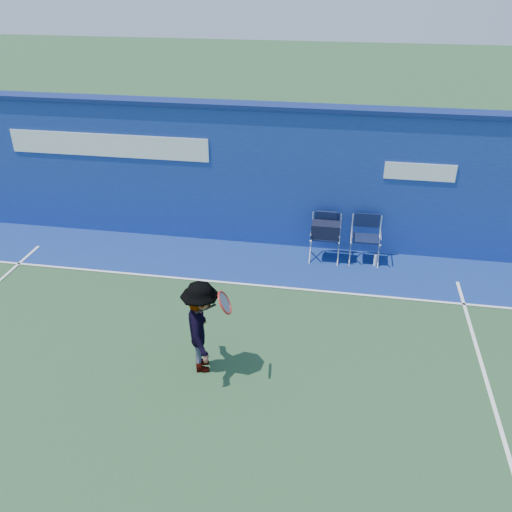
% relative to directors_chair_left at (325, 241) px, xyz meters
% --- Properties ---
extents(ground, '(80.00, 80.00, 0.00)m').
position_rel_directors_chair_left_xyz_m(ground, '(-1.82, -4.53, -0.42)').
color(ground, '#274929').
rests_on(ground, ground).
extents(stadium_wall, '(24.00, 0.50, 3.08)m').
position_rel_directors_chair_left_xyz_m(stadium_wall, '(-1.83, 0.67, 1.13)').
color(stadium_wall, navy).
rests_on(stadium_wall, ground).
extents(out_of_bounds_strip, '(24.00, 1.80, 0.01)m').
position_rel_directors_chair_left_xyz_m(out_of_bounds_strip, '(-1.82, -0.43, -0.42)').
color(out_of_bounds_strip, navy).
rests_on(out_of_bounds_strip, ground).
extents(court_lines, '(24.00, 12.00, 0.01)m').
position_rel_directors_chair_left_xyz_m(court_lines, '(-1.82, -3.93, -0.41)').
color(court_lines, white).
rests_on(court_lines, out_of_bounds_strip).
extents(directors_chair_left, '(0.59, 0.55, 1.00)m').
position_rel_directors_chair_left_xyz_m(directors_chair_left, '(0.00, 0.00, 0.00)').
color(directors_chair_left, silver).
rests_on(directors_chair_left, ground).
extents(directors_chair_right, '(0.59, 0.53, 0.98)m').
position_rel_directors_chair_left_xyz_m(directors_chair_right, '(0.83, 0.06, -0.11)').
color(directors_chair_right, silver).
rests_on(directors_chair_right, ground).
extents(water_bottle, '(0.07, 0.07, 0.26)m').
position_rel_directors_chair_left_xyz_m(water_bottle, '(1.07, -0.12, -0.30)').
color(water_bottle, silver).
rests_on(water_bottle, ground).
extents(tennis_player, '(0.94, 1.12, 1.54)m').
position_rel_directors_chair_left_xyz_m(tennis_player, '(-1.64, -3.86, 0.35)').
color(tennis_player, '#EA4738').
rests_on(tennis_player, ground).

